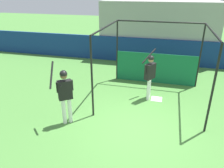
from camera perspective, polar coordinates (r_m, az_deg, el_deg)
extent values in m
plane|color=#477F38|center=(7.41, 6.25, -11.58)|extent=(60.00, 60.00, 0.00)
cube|color=navy|center=(13.54, 11.16, 8.35)|extent=(24.00, 0.12, 1.52)
cube|color=#9E9E99|center=(15.34, 12.10, 14.00)|extent=(7.05, 4.00, 3.57)
cube|color=maroon|center=(14.23, 0.22, 12.88)|extent=(0.45, 0.40, 0.10)
cube|color=maroon|center=(14.36, 0.41, 13.91)|extent=(0.45, 0.06, 0.40)
cube|color=maroon|center=(14.10, 2.44, 12.76)|extent=(0.45, 0.40, 0.10)
cube|color=maroon|center=(14.23, 2.61, 13.80)|extent=(0.45, 0.06, 0.40)
cube|color=maroon|center=(13.99, 4.69, 12.62)|extent=(0.45, 0.40, 0.10)
cube|color=maroon|center=(14.13, 4.86, 13.67)|extent=(0.45, 0.06, 0.40)
cube|color=maroon|center=(13.91, 6.97, 12.46)|extent=(0.45, 0.40, 0.10)
cube|color=maroon|center=(14.04, 7.13, 13.51)|extent=(0.45, 0.06, 0.40)
cube|color=maroon|center=(13.85, 9.27, 12.28)|extent=(0.45, 0.40, 0.10)
cube|color=maroon|center=(13.98, 9.42, 13.34)|extent=(0.45, 0.06, 0.40)
cube|color=maroon|center=(13.81, 11.59, 12.07)|extent=(0.45, 0.40, 0.10)
cube|color=maroon|center=(13.94, 11.72, 13.14)|extent=(0.45, 0.06, 0.40)
cube|color=maroon|center=(13.79, 13.91, 11.85)|extent=(0.45, 0.40, 0.10)
cube|color=maroon|center=(13.92, 14.03, 12.91)|extent=(0.45, 0.06, 0.40)
cube|color=maroon|center=(13.79, 16.23, 11.60)|extent=(0.45, 0.40, 0.10)
cube|color=maroon|center=(13.92, 16.34, 12.67)|extent=(0.45, 0.06, 0.40)
cube|color=maroon|center=(13.81, 18.54, 11.34)|extent=(0.45, 0.40, 0.10)
cube|color=maroon|center=(13.95, 18.64, 12.41)|extent=(0.45, 0.06, 0.40)
cube|color=maroon|center=(13.86, 20.84, 11.06)|extent=(0.45, 0.40, 0.10)
cube|color=maroon|center=(13.99, 20.92, 12.13)|extent=(0.45, 0.06, 0.40)
cube|color=maroon|center=(13.93, 23.11, 10.77)|extent=(0.45, 0.40, 0.10)
cube|color=maroon|center=(14.06, 23.18, 11.84)|extent=(0.45, 0.06, 0.40)
cube|color=maroon|center=(14.92, 1.02, 14.95)|extent=(0.45, 0.40, 0.10)
cube|color=maroon|center=(15.06, 1.20, 15.92)|extent=(0.45, 0.06, 0.40)
cube|color=maroon|center=(14.80, 3.16, 14.85)|extent=(0.45, 0.40, 0.10)
cube|color=maroon|center=(14.94, 3.33, 15.82)|extent=(0.45, 0.06, 0.40)
cube|color=maroon|center=(14.70, 5.33, 14.72)|extent=(0.45, 0.40, 0.10)
cube|color=maroon|center=(14.84, 5.49, 15.70)|extent=(0.45, 0.06, 0.40)
cube|color=maroon|center=(14.62, 7.52, 14.58)|extent=(0.45, 0.40, 0.10)
cube|color=maroon|center=(14.76, 7.67, 15.56)|extent=(0.45, 0.06, 0.40)
cube|color=maroon|center=(14.56, 9.73, 14.41)|extent=(0.45, 0.40, 0.10)
cube|color=maroon|center=(14.70, 9.87, 15.40)|extent=(0.45, 0.06, 0.40)
cube|color=maroon|center=(14.52, 11.96, 14.22)|extent=(0.45, 0.40, 0.10)
cube|color=maroon|center=(14.66, 12.08, 15.21)|extent=(0.45, 0.06, 0.40)
cube|color=maroon|center=(14.50, 14.18, 14.00)|extent=(0.45, 0.40, 0.10)
cube|color=maroon|center=(14.65, 14.30, 15.00)|extent=(0.45, 0.06, 0.40)
cube|color=maroon|center=(14.50, 16.41, 13.77)|extent=(0.45, 0.40, 0.10)
cube|color=maroon|center=(14.65, 16.51, 14.76)|extent=(0.45, 0.06, 0.40)
cube|color=maroon|center=(14.53, 18.63, 13.52)|extent=(0.45, 0.40, 0.10)
cube|color=maroon|center=(14.67, 18.72, 14.51)|extent=(0.45, 0.06, 0.40)
cube|color=maroon|center=(14.57, 20.83, 13.25)|extent=(0.45, 0.40, 0.10)
cube|color=maroon|center=(14.71, 20.91, 14.24)|extent=(0.45, 0.06, 0.40)
cube|color=maroon|center=(14.64, 23.01, 12.96)|extent=(0.45, 0.40, 0.10)
cube|color=maroon|center=(14.78, 23.07, 13.95)|extent=(0.45, 0.06, 0.40)
cube|color=maroon|center=(15.64, 1.77, 16.84)|extent=(0.45, 0.40, 0.10)
cube|color=maroon|center=(15.78, 1.94, 17.74)|extent=(0.45, 0.06, 0.40)
cube|color=maroon|center=(15.52, 3.83, 16.75)|extent=(0.45, 0.40, 0.10)
cube|color=maroon|center=(15.67, 3.99, 17.66)|extent=(0.45, 0.06, 0.40)
cube|color=maroon|center=(15.43, 5.92, 16.63)|extent=(0.45, 0.40, 0.10)
cube|color=maroon|center=(15.58, 6.07, 17.55)|extent=(0.45, 0.06, 0.40)
cube|color=maroon|center=(15.35, 8.03, 16.50)|extent=(0.45, 0.40, 0.10)
cube|color=maroon|center=(15.50, 8.17, 17.42)|extent=(0.45, 0.06, 0.40)
cube|color=maroon|center=(15.29, 10.16, 16.34)|extent=(0.45, 0.40, 0.10)
cube|color=maroon|center=(15.44, 10.29, 17.26)|extent=(0.45, 0.06, 0.40)
cube|color=maroon|center=(15.25, 12.30, 16.16)|extent=(0.45, 0.40, 0.10)
cube|color=maroon|center=(15.41, 12.42, 17.08)|extent=(0.45, 0.06, 0.40)
cube|color=maroon|center=(15.24, 14.44, 15.95)|extent=(0.45, 0.40, 0.10)
cube|color=maroon|center=(15.39, 14.54, 16.88)|extent=(0.45, 0.06, 0.40)
cube|color=maroon|center=(15.24, 16.57, 15.73)|extent=(0.45, 0.40, 0.10)
cube|color=maroon|center=(15.39, 16.67, 16.66)|extent=(0.45, 0.06, 0.40)
cube|color=maroon|center=(15.26, 18.70, 15.48)|extent=(0.45, 0.40, 0.10)
cube|color=maroon|center=(15.41, 18.79, 16.41)|extent=(0.45, 0.06, 0.40)
cube|color=maroon|center=(15.30, 20.82, 15.22)|extent=(0.45, 0.40, 0.10)
cube|color=maroon|center=(15.45, 20.89, 16.15)|extent=(0.45, 0.06, 0.40)
cube|color=maroon|center=(15.36, 22.91, 14.94)|extent=(0.45, 0.40, 0.10)
cube|color=maroon|center=(15.51, 22.98, 15.86)|extent=(0.45, 0.06, 0.40)
cube|color=maroon|center=(16.37, 2.46, 18.55)|extent=(0.45, 0.40, 0.10)
cube|color=maroon|center=(16.52, 2.62, 19.40)|extent=(0.45, 0.06, 0.40)
cube|color=maroon|center=(16.26, 4.45, 18.47)|extent=(0.45, 0.40, 0.10)
cube|color=maroon|center=(16.42, 4.61, 19.32)|extent=(0.45, 0.06, 0.40)
cube|color=maroon|center=(16.17, 6.47, 18.36)|extent=(0.45, 0.40, 0.10)
cube|color=maroon|center=(16.33, 6.61, 19.22)|extent=(0.45, 0.06, 0.40)
cube|color=maroon|center=(16.10, 8.51, 18.24)|extent=(0.45, 0.40, 0.10)
cube|color=maroon|center=(16.25, 8.64, 19.10)|extent=(0.45, 0.06, 0.40)
cube|color=maroon|center=(16.04, 10.55, 18.09)|extent=(0.45, 0.40, 0.10)
cube|color=maroon|center=(16.20, 10.68, 18.95)|extent=(0.45, 0.06, 0.40)
cube|color=maroon|center=(16.00, 12.61, 17.92)|extent=(0.45, 0.40, 0.10)
cube|color=maroon|center=(16.16, 12.72, 18.78)|extent=(0.45, 0.06, 0.40)
cube|color=maroon|center=(15.99, 14.67, 17.72)|extent=(0.45, 0.40, 0.10)
cube|color=maroon|center=(16.15, 14.77, 18.59)|extent=(0.45, 0.06, 0.40)
cube|color=maroon|center=(15.99, 16.72, 17.50)|extent=(0.45, 0.40, 0.10)
cube|color=maroon|center=(16.15, 16.82, 18.37)|extent=(0.45, 0.06, 0.40)
cube|color=maroon|center=(16.01, 18.77, 17.27)|extent=(0.45, 0.40, 0.10)
cube|color=maroon|center=(16.17, 18.85, 18.14)|extent=(0.45, 0.06, 0.40)
cube|color=maroon|center=(16.05, 20.81, 17.01)|extent=(0.45, 0.40, 0.10)
cube|color=maroon|center=(16.21, 20.88, 17.88)|extent=(0.45, 0.06, 0.40)
cube|color=maroon|center=(16.11, 22.82, 16.74)|extent=(0.45, 0.40, 0.10)
cube|color=maroon|center=(16.27, 22.88, 17.60)|extent=(0.45, 0.06, 0.40)
cube|color=maroon|center=(17.12, 3.10, 20.11)|extent=(0.45, 0.40, 0.10)
cube|color=maroon|center=(17.28, 3.26, 20.91)|extent=(0.45, 0.06, 0.40)
cube|color=maroon|center=(17.01, 5.03, 20.04)|extent=(0.45, 0.40, 0.10)
cube|color=maroon|center=(17.18, 5.18, 20.84)|extent=(0.45, 0.06, 0.40)
cube|color=maroon|center=(16.93, 6.98, 19.94)|extent=(0.45, 0.40, 0.10)
cube|color=maroon|center=(17.09, 7.12, 20.74)|extent=(0.45, 0.06, 0.40)
cube|color=maroon|center=(16.86, 8.95, 19.82)|extent=(0.45, 0.40, 0.10)
cube|color=maroon|center=(17.02, 9.07, 20.63)|extent=(0.45, 0.06, 0.40)
cube|color=maroon|center=(16.80, 10.92, 19.68)|extent=(0.45, 0.40, 0.10)
cube|color=maroon|center=(16.97, 11.04, 20.49)|extent=(0.45, 0.06, 0.40)
cube|color=maroon|center=(16.77, 12.90, 19.52)|extent=(0.45, 0.40, 0.10)
cube|color=maroon|center=(16.94, 13.01, 20.33)|extent=(0.45, 0.06, 0.40)
cube|color=maroon|center=(16.75, 14.89, 19.33)|extent=(0.45, 0.40, 0.10)
cube|color=maroon|center=(16.92, 14.98, 20.14)|extent=(0.45, 0.06, 0.40)
cube|color=maroon|center=(16.76, 16.86, 19.12)|extent=(0.45, 0.40, 0.10)
cube|color=maroon|center=(16.92, 16.95, 19.93)|extent=(0.45, 0.06, 0.40)
cube|color=maroon|center=(16.78, 18.84, 18.89)|extent=(0.45, 0.40, 0.10)
cube|color=maroon|center=(16.94, 18.92, 19.71)|extent=(0.45, 0.06, 0.40)
cube|color=maroon|center=(16.81, 20.80, 18.64)|extent=(0.45, 0.40, 0.10)
cube|color=maroon|center=(16.98, 20.87, 19.46)|extent=(0.45, 0.06, 0.40)
cube|color=maroon|center=(16.87, 22.74, 18.38)|extent=(0.45, 0.40, 0.10)
cube|color=maroon|center=(17.03, 22.80, 19.19)|extent=(0.45, 0.06, 0.40)
cylinder|color=black|center=(7.44, -5.27, 1.42)|extent=(0.07, 0.07, 2.90)
cylinder|color=black|center=(7.18, 24.76, -1.68)|extent=(0.07, 0.07, 2.90)
cylinder|color=black|center=(10.75, 1.33, 8.60)|extent=(0.07, 0.07, 2.90)
cylinder|color=black|center=(10.57, 22.01, 6.59)|extent=(0.07, 0.07, 2.90)
cylinder|color=black|center=(8.72, -1.48, 14.76)|extent=(0.06, 3.64, 0.06)
cylinder|color=black|center=(8.50, 24.72, 12.41)|extent=(0.06, 3.64, 0.06)
cylinder|color=black|center=(10.19, 12.30, 15.57)|extent=(3.82, 0.06, 0.06)
cube|color=#14663D|center=(10.69, 11.29, 4.01)|extent=(3.75, 0.03, 1.46)
cube|color=white|center=(9.34, 11.54, -3.86)|extent=(0.44, 0.44, 0.02)
cylinder|color=white|center=(9.05, 9.49, -1.52)|extent=(0.18, 0.18, 0.89)
cylinder|color=white|center=(9.28, 9.68, -0.87)|extent=(0.18, 0.18, 0.89)
cube|color=black|center=(8.87, 9.92, 3.28)|extent=(0.43, 0.54, 0.63)
sphere|color=#A37556|center=(8.72, 10.15, 6.29)|extent=(0.22, 0.22, 0.22)
sphere|color=black|center=(8.70, 10.17, 6.61)|extent=(0.23, 0.23, 0.23)
cylinder|color=black|center=(8.64, 8.78, 3.81)|extent=(0.10, 0.10, 0.35)
cylinder|color=black|center=(9.05, 10.72, 4.60)|extent=(0.10, 0.10, 0.35)
cylinder|color=black|center=(9.10, 9.63, 7.23)|extent=(0.51, 0.61, 0.54)
sphere|color=black|center=(8.94, 11.13, 5.16)|extent=(0.08, 0.08, 0.08)
cylinder|color=white|center=(7.61, -10.93, -6.75)|extent=(0.18, 0.18, 0.92)
cylinder|color=white|center=(7.58, -12.44, -7.00)|extent=(0.18, 0.18, 0.92)
cube|color=black|center=(7.23, -12.20, -1.50)|extent=(0.49, 0.45, 0.65)
sphere|color=brown|center=(7.03, -12.55, 2.19)|extent=(0.23, 0.23, 0.23)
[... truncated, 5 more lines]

